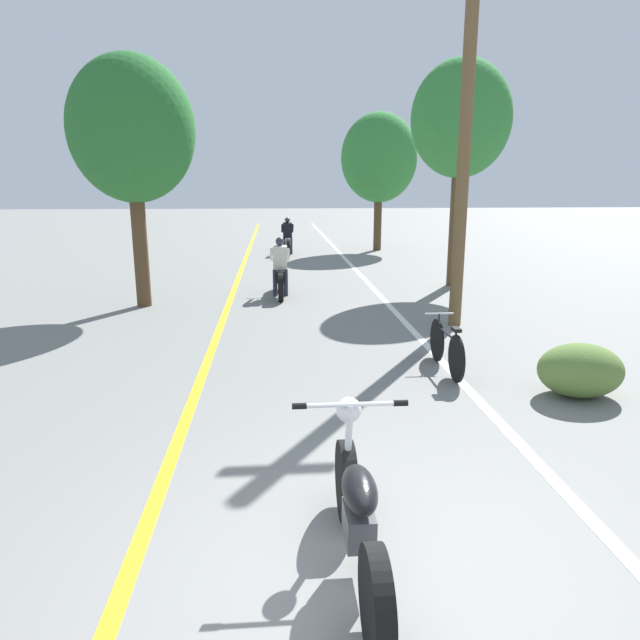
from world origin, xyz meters
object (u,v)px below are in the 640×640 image
Objects in this scene: roadside_tree_right_near at (461,121)px; roadside_tree_right_far at (379,158)px; roadside_tree_left at (132,131)px; bicycle_parked at (446,347)px; utility_pole at (465,140)px; motorcycle_rider_lead at (280,274)px; motorcycle_foreground at (358,513)px; motorcycle_rider_far at (288,241)px.

roadside_tree_right_near is 1.06× the size of roadside_tree_right_far.
roadside_tree_left is at bearing -124.46° from roadside_tree_right_far.
roadside_tree_right_far is at bearing 83.62° from bicycle_parked.
motorcycle_rider_lead is (-3.37, 3.27, -2.94)m from utility_pole.
roadside_tree_right_near is at bearing 13.13° from motorcycle_rider_lead.
roadside_tree_left is 10.55m from motorcycle_foreground.
roadside_tree_right_near reaches higher than motorcycle_foreground.
motorcycle_rider_far is (-0.05, 18.74, 0.09)m from motorcycle_foreground.
utility_pole is 12.41m from motorcycle_rider_far.
bicycle_parked is (1.99, -14.41, -0.17)m from motorcycle_rider_far.
roadside_tree_left is 2.60× the size of motorcycle_rider_lead.
roadside_tree_left is 10.51m from motorcycle_rider_far.
roadside_tree_right_far reaches higher than roadside_tree_left.
roadside_tree_right_near reaches higher than roadside_tree_right_far.
utility_pole is 3.29× the size of motorcycle_rider_lead.
roadside_tree_left is at bearing 137.33° from bicycle_parked.
motorcycle_foreground is 1.01× the size of motorcycle_rider_lead.
utility_pole is 3.27× the size of motorcycle_foreground.
utility_pole reaches higher than motorcycle_foreground.
bicycle_parked is at bearing -110.02° from utility_pole.
motorcycle_rider_lead is (3.09, 0.96, -3.25)m from roadside_tree_left.
utility_pole reaches higher than motorcycle_rider_far.
utility_pole is 12.83m from roadside_tree_right_far.
roadside_tree_left is (-6.46, 2.31, 0.31)m from utility_pole.
roadside_tree_left reaches higher than motorcycle_foreground.
roadside_tree_left is 4.59m from motorcycle_rider_lead.
roadside_tree_right_far is 20.46m from motorcycle_foreground.
roadside_tree_right_near is at bearing -86.17° from roadside_tree_right_far.
roadside_tree_right_near is 12.77m from motorcycle_foreground.
motorcycle_rider_far is (-3.73, -1.13, -3.15)m from roadside_tree_right_far.
motorcycle_foreground is 1.26× the size of bicycle_parked.
roadside_tree_right_near is (1.31, 4.36, 0.78)m from utility_pole.
roadside_tree_right_far is (-0.57, 8.45, -0.58)m from roadside_tree_right_near.
roadside_tree_right_far reaches higher than motorcycle_rider_lead.
roadside_tree_right_far is 5.01m from motorcycle_rider_far.
motorcycle_rider_far is at bearing -163.15° from roadside_tree_right_far.
roadside_tree_left is 8.19m from bicycle_parked.
utility_pole is at bearing -93.31° from roadside_tree_right_far.
roadside_tree_right_near reaches higher than roadside_tree_left.
utility_pole is 1.17× the size of roadside_tree_right_near.
roadside_tree_right_far reaches higher than motorcycle_rider_far.
utility_pole is at bearing 67.41° from motorcycle_foreground.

